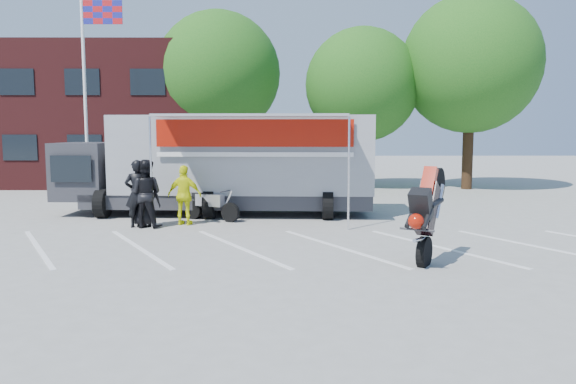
{
  "coord_description": "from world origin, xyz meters",
  "views": [
    {
      "loc": [
        1.27,
        -12.17,
        2.79
      ],
      "look_at": [
        1.36,
        1.36,
        1.3
      ],
      "focal_mm": 35.0,
      "sensor_mm": 36.0,
      "label": 1
    }
  ],
  "objects_px": {
    "tree_left": "(218,74)",
    "spectator_leather_a": "(145,197)",
    "spectator_leather_b": "(138,194)",
    "spectator_leather_c": "(146,194)",
    "flagpole": "(91,72)",
    "tree_mid": "(362,85)",
    "parked_motorcycle": "(211,220)",
    "spectator_hivis": "(185,195)",
    "stunt_bike_rider": "(433,259)",
    "transporter_truck": "(229,214)",
    "tree_right": "(471,64)"
  },
  "relations": [
    {
      "from": "tree_left",
      "to": "spectator_leather_a",
      "type": "height_order",
      "value": "tree_left"
    },
    {
      "from": "tree_right",
      "to": "stunt_bike_rider",
      "type": "distance_m",
      "value": 16.79
    },
    {
      "from": "transporter_truck",
      "to": "stunt_bike_rider",
      "type": "distance_m",
      "value": 8.36
    },
    {
      "from": "tree_mid",
      "to": "stunt_bike_rider",
      "type": "relative_size",
      "value": 3.44
    },
    {
      "from": "stunt_bike_rider",
      "to": "spectator_leather_c",
      "type": "relative_size",
      "value": 1.14
    },
    {
      "from": "spectator_leather_a",
      "to": "stunt_bike_rider",
      "type": "bearing_deg",
      "value": 147.33
    },
    {
      "from": "tree_left",
      "to": "spectator_leather_a",
      "type": "xyz_separation_m",
      "value": [
        -0.78,
        -11.98,
        -4.69
      ]
    },
    {
      "from": "stunt_bike_rider",
      "to": "parked_motorcycle",
      "type": "bearing_deg",
      "value": 166.05
    },
    {
      "from": "stunt_bike_rider",
      "to": "spectator_leather_a",
      "type": "distance_m",
      "value": 8.48
    },
    {
      "from": "spectator_leather_a",
      "to": "spectator_leather_c",
      "type": "relative_size",
      "value": 0.89
    },
    {
      "from": "spectator_leather_c",
      "to": "spectator_leather_b",
      "type": "bearing_deg",
      "value": 2.32
    },
    {
      "from": "flagpole",
      "to": "tree_right",
      "type": "distance_m",
      "value": 16.88
    },
    {
      "from": "tree_mid",
      "to": "spectator_leather_b",
      "type": "bearing_deg",
      "value": -125.6
    },
    {
      "from": "spectator_leather_a",
      "to": "spectator_hivis",
      "type": "height_order",
      "value": "spectator_hivis"
    },
    {
      "from": "tree_right",
      "to": "flagpole",
      "type": "bearing_deg",
      "value": -164.52
    },
    {
      "from": "parked_motorcycle",
      "to": "spectator_leather_b",
      "type": "distance_m",
      "value": 2.5
    },
    {
      "from": "tree_left",
      "to": "spectator_leather_c",
      "type": "height_order",
      "value": "tree_left"
    },
    {
      "from": "tree_mid",
      "to": "stunt_bike_rider",
      "type": "xyz_separation_m",
      "value": [
        -0.5,
        -15.24,
        -4.94
      ]
    },
    {
      "from": "spectator_leather_b",
      "to": "spectator_leather_c",
      "type": "relative_size",
      "value": 1.0
    },
    {
      "from": "tree_left",
      "to": "spectator_leather_a",
      "type": "relative_size",
      "value": 4.93
    },
    {
      "from": "tree_mid",
      "to": "tree_right",
      "type": "height_order",
      "value": "tree_right"
    },
    {
      "from": "flagpole",
      "to": "transporter_truck",
      "type": "xyz_separation_m",
      "value": [
        5.66,
        -3.6,
        -5.05
      ]
    },
    {
      "from": "flagpole",
      "to": "tree_mid",
      "type": "bearing_deg",
      "value": 23.97
    },
    {
      "from": "flagpole",
      "to": "tree_mid",
      "type": "xyz_separation_m",
      "value": [
        11.24,
        5.0,
        -0.11
      ]
    },
    {
      "from": "flagpole",
      "to": "tree_mid",
      "type": "relative_size",
      "value": 1.04
    },
    {
      "from": "tree_left",
      "to": "tree_right",
      "type": "relative_size",
      "value": 0.95
    },
    {
      "from": "stunt_bike_rider",
      "to": "spectator_leather_c",
      "type": "height_order",
      "value": "spectator_leather_c"
    },
    {
      "from": "spectator_leather_c",
      "to": "spectator_hivis",
      "type": "bearing_deg",
      "value": -147.41
    },
    {
      "from": "flagpole",
      "to": "transporter_truck",
      "type": "relative_size",
      "value": 0.78
    },
    {
      "from": "transporter_truck",
      "to": "parked_motorcycle",
      "type": "xyz_separation_m",
      "value": [
        -0.42,
        -1.3,
        0.0
      ]
    },
    {
      "from": "spectator_hivis",
      "to": "spectator_leather_b",
      "type": "bearing_deg",
      "value": 28.92
    },
    {
      "from": "tree_right",
      "to": "spectator_leather_a",
      "type": "xyz_separation_m",
      "value": [
        -12.78,
        -10.48,
        -5.0
      ]
    },
    {
      "from": "parked_motorcycle",
      "to": "spectator_leather_a",
      "type": "xyz_separation_m",
      "value": [
        -1.78,
        -1.07,
        0.88
      ]
    },
    {
      "from": "tree_mid",
      "to": "spectator_hivis",
      "type": "bearing_deg",
      "value": -121.91
    },
    {
      "from": "flagpole",
      "to": "spectator_hivis",
      "type": "height_order",
      "value": "flagpole"
    },
    {
      "from": "stunt_bike_rider",
      "to": "spectator_hivis",
      "type": "relative_size",
      "value": 1.26
    },
    {
      "from": "spectator_leather_a",
      "to": "spectator_leather_b",
      "type": "bearing_deg",
      "value": 35.19
    },
    {
      "from": "tree_left",
      "to": "tree_mid",
      "type": "xyz_separation_m",
      "value": [
        7.0,
        -1.0,
        -0.62
      ]
    },
    {
      "from": "tree_right",
      "to": "stunt_bike_rider",
      "type": "relative_size",
      "value": 4.09
    },
    {
      "from": "spectator_leather_c",
      "to": "tree_right",
      "type": "bearing_deg",
      "value": -129.85
    },
    {
      "from": "parked_motorcycle",
      "to": "spectator_hivis",
      "type": "height_order",
      "value": "spectator_hivis"
    },
    {
      "from": "stunt_bike_rider",
      "to": "spectator_leather_a",
      "type": "height_order",
      "value": "spectator_leather_a"
    },
    {
      "from": "parked_motorcycle",
      "to": "stunt_bike_rider",
      "type": "distance_m",
      "value": 7.66
    },
    {
      "from": "spectator_leather_a",
      "to": "spectator_hivis",
      "type": "bearing_deg",
      "value": -169.16
    },
    {
      "from": "transporter_truck",
      "to": "spectator_hivis",
      "type": "height_order",
      "value": "spectator_hivis"
    },
    {
      "from": "spectator_hivis",
      "to": "parked_motorcycle",
      "type": "bearing_deg",
      "value": -117.82
    },
    {
      "from": "tree_left",
      "to": "spectator_leather_b",
      "type": "height_order",
      "value": "tree_left"
    },
    {
      "from": "tree_mid",
      "to": "transporter_truck",
      "type": "relative_size",
      "value": 0.75
    },
    {
      "from": "spectator_leather_a",
      "to": "spectator_leather_c",
      "type": "xyz_separation_m",
      "value": [
        0.07,
        -0.17,
        0.11
      ]
    },
    {
      "from": "flagpole",
      "to": "spectator_leather_c",
      "type": "distance_m",
      "value": 8.18
    }
  ]
}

